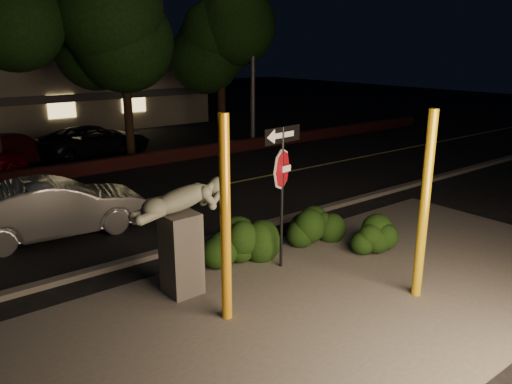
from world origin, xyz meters
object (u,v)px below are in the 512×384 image
signpost (282,170)px  parked_car_dark (95,141)px  yellow_pole_left (225,221)px  streetlight (249,5)px  yellow_pole_right (424,207)px  sculpture (182,227)px  silver_sedan (55,208)px  parked_car_darkred (16,149)px

signpost → parked_car_dark: 13.61m
yellow_pole_left → streetlight: 15.98m
yellow_pole_left → yellow_pole_right: size_ratio=1.01×
yellow_pole_left → streetlight: (9.58, 11.97, 4.51)m
yellow_pole_left → sculpture: (-0.11, 1.29, -0.46)m
yellow_pole_left → streetlight: streetlight is taller
yellow_pole_right → yellow_pole_left: bearing=155.2°
yellow_pole_right → sculpture: yellow_pole_right is taller
yellow_pole_right → silver_sedan: bearing=120.9°
sculpture → silver_sedan: (-0.99, 4.57, -0.61)m
yellow_pole_left → silver_sedan: yellow_pole_left is taller
signpost → yellow_pole_left: bearing=-161.4°
yellow_pole_left → sculpture: 1.38m
yellow_pole_right → parked_car_darkred: (-3.21, 16.56, -1.15)m
silver_sedan → sculpture: bearing=-162.9°
sculpture → parked_car_darkred: bearing=87.8°
yellow_pole_right → sculpture: 4.48m
yellow_pole_left → parked_car_dark: yellow_pole_left is taller
silver_sedan → parked_car_dark: silver_sedan is taller
streetlight → parked_car_dark: size_ratio=2.18×
yellow_pole_right → parked_car_dark: yellow_pole_right is taller
yellow_pole_right → silver_sedan: yellow_pole_right is taller
sculpture → streetlight: streetlight is taller
yellow_pole_left → parked_car_darkred: size_ratio=0.82×
sculpture → streetlight: (9.69, 10.68, 4.96)m
yellow_pole_left → parked_car_dark: 14.90m
yellow_pole_left → yellow_pole_right: yellow_pole_left is taller
yellow_pole_right → parked_car_dark: bearing=90.6°
sculpture → streetlight: bearing=46.6°
signpost → sculpture: bearing=166.0°
yellow_pole_right → silver_sedan: (-4.43, 7.41, -1.05)m
streetlight → sculpture: bearing=-134.1°
streetlight → signpost: bearing=-126.1°
signpost → streetlight: (7.46, 10.95, 4.14)m
signpost → streetlight: streetlight is taller
signpost → silver_sedan: signpost is taller
streetlight → parked_car_darkred: streetlight is taller
silver_sedan → yellow_pole_left: bearing=-164.5°
yellow_pole_left → streetlight: bearing=51.3°
signpost → silver_sedan: size_ratio=0.69×
yellow_pole_left → signpost: bearing=25.7°
yellow_pole_left → sculpture: yellow_pole_left is taller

